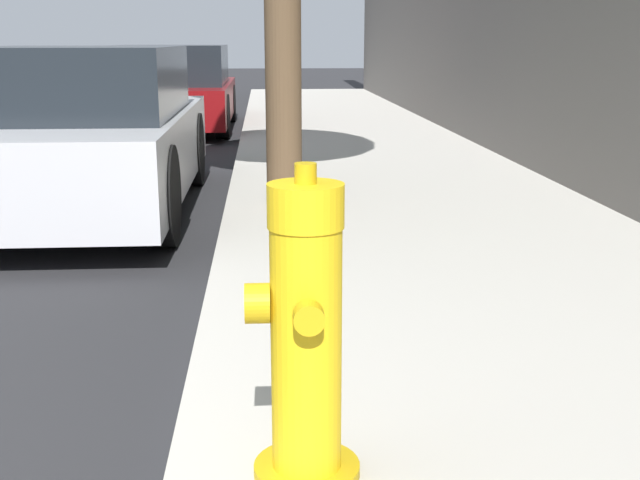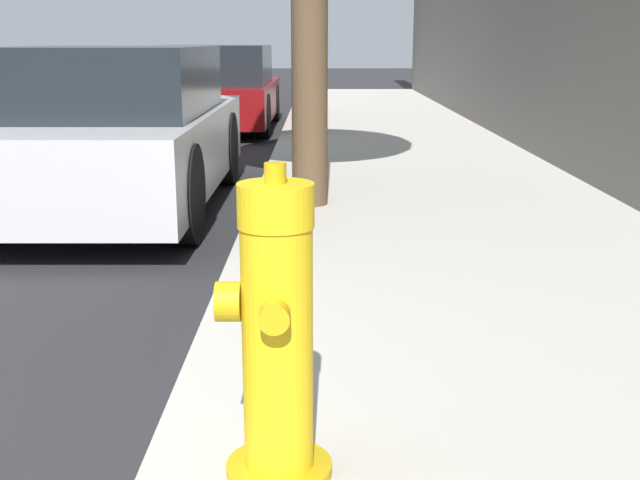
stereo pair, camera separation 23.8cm
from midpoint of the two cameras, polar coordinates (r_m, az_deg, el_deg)
name	(u,v)px [view 2 (the right image)]	position (r m, az deg, el deg)	size (l,w,h in m)	color
fire_hydrant	(277,338)	(2.36, -0.21, -7.01)	(0.34, 0.33, 0.96)	#C39C11
parked_car_near	(116,132)	(6.98, -13.37, 7.51)	(1.73, 4.00, 1.37)	#B7B7BC
parked_car_mid	(217,89)	(13.26, -6.85, 10.61)	(1.87, 4.17, 1.34)	maroon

